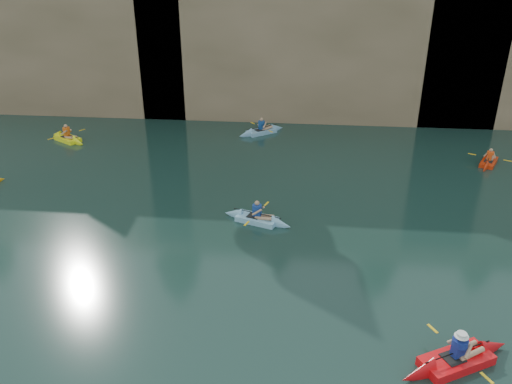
# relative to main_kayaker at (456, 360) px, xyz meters

# --- Properties ---
(ground) EXTENTS (160.00, 160.00, 0.00)m
(ground) POSITION_rel_main_kayaker_xyz_m (-6.00, 0.91, -0.18)
(ground) COLOR black
(ground) RESTS_ON ground
(cliff) EXTENTS (70.00, 16.00, 12.00)m
(cliff) POSITION_rel_main_kayaker_xyz_m (-6.00, 30.91, 5.82)
(cliff) COLOR tan
(cliff) RESTS_ON ground
(cliff_slab_west) EXTENTS (26.00, 2.40, 10.56)m
(cliff_slab_west) POSITION_rel_main_kayaker_xyz_m (-26.00, 23.51, 5.10)
(cliff_slab_west) COLOR #947659
(cliff_slab_west) RESTS_ON ground
(cliff_slab_center) EXTENTS (24.00, 2.40, 11.40)m
(cliff_slab_center) POSITION_rel_main_kayaker_xyz_m (-4.00, 23.51, 5.52)
(cliff_slab_center) COLOR #947659
(cliff_slab_center) RESTS_ON ground
(sea_cave_west) EXTENTS (4.50, 1.00, 4.00)m
(sea_cave_west) POSITION_rel_main_kayaker_xyz_m (-24.00, 22.86, 1.82)
(sea_cave_west) COLOR black
(sea_cave_west) RESTS_ON ground
(sea_cave_center) EXTENTS (3.50, 1.00, 3.20)m
(sea_cave_center) POSITION_rel_main_kayaker_xyz_m (-10.00, 22.86, 1.42)
(sea_cave_center) COLOR black
(sea_cave_center) RESTS_ON ground
(sea_cave_east) EXTENTS (5.00, 1.00, 4.50)m
(sea_cave_east) POSITION_rel_main_kayaker_xyz_m (4.00, 22.86, 2.07)
(sea_cave_east) COLOR black
(sea_cave_east) RESTS_ON ground
(main_kayaker) EXTENTS (3.65, 2.52, 1.38)m
(main_kayaker) POSITION_rel_main_kayaker_xyz_m (0.00, 0.00, 0.00)
(main_kayaker) COLOR red
(main_kayaker) RESTS_ON ground
(kayaker_ltblue_near) EXTENTS (3.23, 2.34, 1.25)m
(kayaker_ltblue_near) POSITION_rel_main_kayaker_xyz_m (-6.41, 7.80, -0.03)
(kayaker_ltblue_near) COLOR #85BDDF
(kayaker_ltblue_near) RESTS_ON ground
(kayaker_red_far) EXTENTS (2.05, 3.06, 1.13)m
(kayaker_red_far) POSITION_rel_main_kayaker_xyz_m (5.72, 15.88, -0.04)
(kayaker_red_far) COLOR red
(kayaker_red_far) RESTS_ON ground
(kayaker_yellow) EXTENTS (3.17, 2.41, 1.33)m
(kayaker_yellow) POSITION_rel_main_kayaker_xyz_m (-19.34, 17.17, -0.02)
(kayaker_yellow) COLOR #FFFC15
(kayaker_yellow) RESTS_ON ground
(kayaker_ltblue_mid) EXTENTS (3.16, 2.78, 1.31)m
(kayaker_ltblue_mid) POSITION_rel_main_kayaker_xyz_m (-7.37, 19.91, -0.02)
(kayaker_ltblue_mid) COLOR #7CADD0
(kayaker_ltblue_mid) RESTS_ON ground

